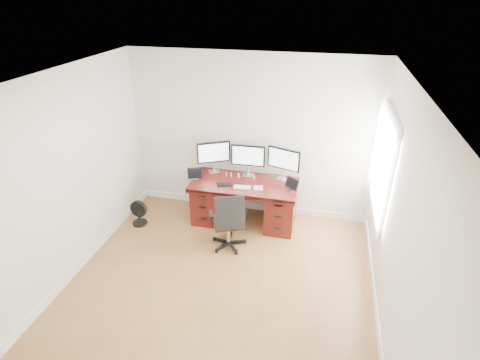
% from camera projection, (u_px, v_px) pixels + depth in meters
% --- Properties ---
extents(ground, '(4.50, 4.50, 0.00)m').
position_uv_depth(ground, '(213.00, 299.00, 4.77)').
color(ground, brown).
rests_on(ground, ground).
extents(back_wall, '(4.00, 0.10, 2.70)m').
position_uv_depth(back_wall, '(250.00, 137.00, 6.08)').
color(back_wall, silver).
rests_on(back_wall, ground).
extents(right_wall, '(0.10, 4.50, 2.70)m').
position_uv_depth(right_wall, '(399.00, 227.00, 3.83)').
color(right_wall, silver).
rests_on(right_wall, ground).
extents(desk, '(1.70, 0.80, 0.75)m').
position_uv_depth(desk, '(245.00, 200.00, 6.16)').
color(desk, '#47110E').
rests_on(desk, ground).
extents(office_chair, '(0.67, 0.67, 0.96)m').
position_uv_depth(office_chair, '(229.00, 230.00, 5.57)').
color(office_chair, black).
rests_on(office_chair, ground).
extents(floor_fan, '(0.29, 0.25, 0.43)m').
position_uv_depth(floor_fan, '(139.00, 213.00, 6.17)').
color(floor_fan, black).
rests_on(floor_fan, ground).
extents(monitor_left, '(0.50, 0.28, 0.53)m').
position_uv_depth(monitor_left, '(214.00, 153.00, 6.16)').
color(monitor_left, silver).
rests_on(monitor_left, desk).
extents(monitor_center, '(0.55, 0.14, 0.53)m').
position_uv_depth(monitor_center, '(248.00, 157.00, 6.04)').
color(monitor_center, silver).
rests_on(monitor_center, desk).
extents(monitor_right, '(0.53, 0.21, 0.53)m').
position_uv_depth(monitor_right, '(284.00, 160.00, 5.93)').
color(monitor_right, silver).
rests_on(monitor_right, desk).
extents(tablet_left, '(0.25, 0.15, 0.19)m').
position_uv_depth(tablet_left, '(195.00, 174.00, 6.05)').
color(tablet_left, silver).
rests_on(tablet_left, desk).
extents(tablet_right, '(0.23, 0.20, 0.19)m').
position_uv_depth(tablet_right, '(292.00, 184.00, 5.73)').
color(tablet_right, silver).
rests_on(tablet_right, desk).
extents(keyboard, '(0.28, 0.14, 0.01)m').
position_uv_depth(keyboard, '(242.00, 187.00, 5.82)').
color(keyboard, white).
rests_on(keyboard, desk).
extents(trackpad, '(0.17, 0.17, 0.01)m').
position_uv_depth(trackpad, '(258.00, 188.00, 5.80)').
color(trackpad, silver).
rests_on(trackpad, desk).
extents(drawing_tablet, '(0.28, 0.23, 0.01)m').
position_uv_depth(drawing_tablet, '(224.00, 184.00, 5.91)').
color(drawing_tablet, black).
rests_on(drawing_tablet, desk).
extents(phone, '(0.13, 0.07, 0.01)m').
position_uv_depth(phone, '(240.00, 183.00, 5.94)').
color(phone, black).
rests_on(phone, desk).
extents(figurine_brown, '(0.03, 0.03, 0.08)m').
position_uv_depth(figurine_brown, '(226.00, 174.00, 6.14)').
color(figurine_brown, '#98633A').
rests_on(figurine_brown, desk).
extents(figurine_blue, '(0.03, 0.03, 0.08)m').
position_uv_depth(figurine_blue, '(231.00, 174.00, 6.13)').
color(figurine_blue, '#5C75E0').
rests_on(figurine_blue, desk).
extents(figurine_orange, '(0.03, 0.03, 0.08)m').
position_uv_depth(figurine_orange, '(239.00, 175.00, 6.10)').
color(figurine_orange, '#FFAD5E').
rests_on(figurine_orange, desk).
extents(figurine_yellow, '(0.03, 0.03, 0.08)m').
position_uv_depth(figurine_yellow, '(254.00, 177.00, 6.05)').
color(figurine_yellow, '#D0C270').
rests_on(figurine_yellow, desk).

